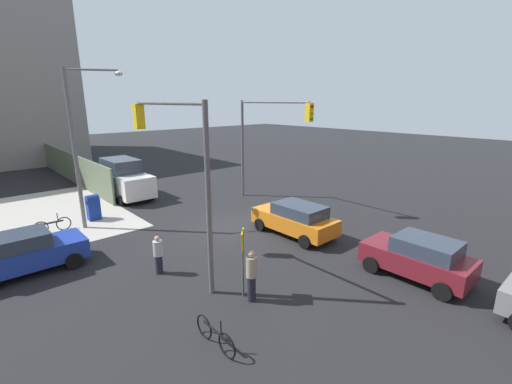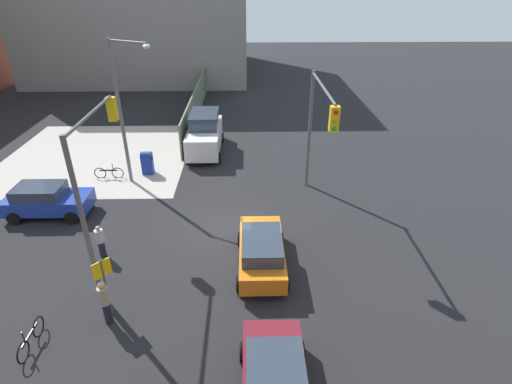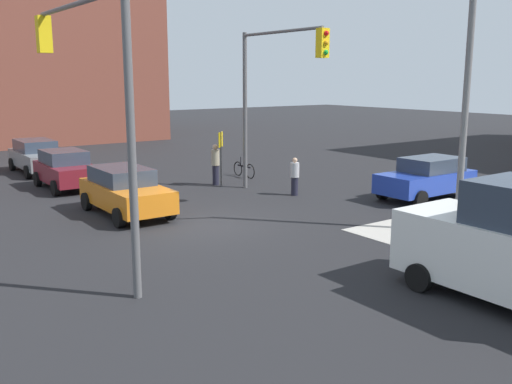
% 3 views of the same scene
% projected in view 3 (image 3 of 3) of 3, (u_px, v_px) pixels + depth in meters
% --- Properties ---
extents(ground_plane, '(120.00, 120.00, 0.00)m').
position_uv_depth(ground_plane, '(209.00, 224.00, 18.52)').
color(ground_plane, black).
extents(traffic_signal_nw_corner, '(5.13, 0.36, 6.50)m').
position_uv_depth(traffic_signal_nw_corner, '(273.00, 79.00, 22.21)').
color(traffic_signal_nw_corner, '#59595B').
rests_on(traffic_signal_nw_corner, ground).
extents(traffic_signal_se_corner, '(6.06, 0.36, 6.50)m').
position_uv_depth(traffic_signal_se_corner, '(88.00, 78.00, 13.31)').
color(traffic_signal_se_corner, '#59595B').
rests_on(traffic_signal_se_corner, ground).
extents(street_lamp_corner, '(1.48, 2.41, 8.00)m').
position_uv_depth(street_lamp_corner, '(456.00, 77.00, 16.69)').
color(street_lamp_corner, slate).
rests_on(street_lamp_corner, ground).
extents(warning_sign_two_way, '(0.48, 0.48, 2.40)m').
position_uv_depth(warning_sign_two_way, '(221.00, 149.00, 24.69)').
color(warning_sign_two_way, '#4C4C4C').
rests_on(warning_sign_two_way, ground).
extents(mailbox_blue, '(0.56, 0.64, 1.43)m').
position_uv_depth(mailbox_blue, '(471.00, 217.00, 16.26)').
color(mailbox_blue, navy).
rests_on(mailbox_blue, ground).
extents(hatchback_maroon, '(3.81, 2.02, 1.62)m').
position_uv_depth(hatchback_maroon, '(66.00, 169.00, 24.37)').
color(hatchback_maroon, maroon).
rests_on(hatchback_maroon, ground).
extents(sedan_gray, '(4.45, 2.02, 1.62)m').
position_uv_depth(sedan_gray, '(37.00, 156.00, 28.44)').
color(sedan_gray, slate).
rests_on(sedan_gray, ground).
extents(coupe_blue, '(2.02, 4.09, 1.62)m').
position_uv_depth(coupe_blue, '(427.00, 178.00, 22.27)').
color(coupe_blue, '#1E389E').
rests_on(coupe_blue, ground).
extents(sedan_orange, '(4.37, 2.02, 1.62)m').
position_uv_depth(sedan_orange, '(125.00, 190.00, 19.72)').
color(sedan_orange, orange).
rests_on(sedan_orange, ground).
extents(pedestrian_crossing, '(0.36, 0.36, 1.81)m').
position_uv_depth(pedestrian_crossing, '(216.00, 164.00, 25.12)').
color(pedestrian_crossing, '#9E937A').
rests_on(pedestrian_crossing, ground).
extents(pedestrian_waiting, '(0.36, 0.36, 1.54)m').
position_uv_depth(pedestrian_waiting, '(295.00, 176.00, 22.92)').
color(pedestrian_waiting, '#B2B2B7').
rests_on(pedestrian_waiting, ground).
extents(bicycle_leaning_on_fence, '(0.05, 1.75, 0.97)m').
position_uv_depth(bicycle_leaning_on_fence, '(495.00, 217.00, 18.08)').
color(bicycle_leaning_on_fence, black).
rests_on(bicycle_leaning_on_fence, ground).
extents(bicycle_at_crosswalk, '(1.75, 0.05, 0.97)m').
position_uv_depth(bicycle_at_crosswalk, '(244.00, 170.00, 27.29)').
color(bicycle_at_crosswalk, black).
rests_on(bicycle_at_crosswalk, ground).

